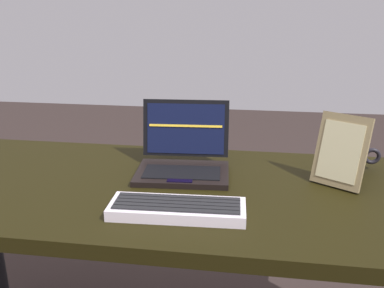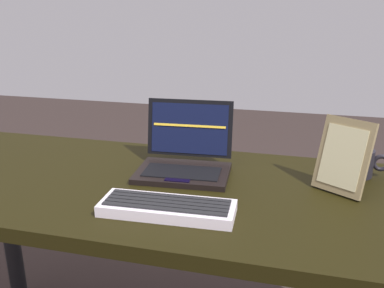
{
  "view_description": "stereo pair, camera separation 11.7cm",
  "coord_description": "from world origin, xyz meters",
  "px_view_note": "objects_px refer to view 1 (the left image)",
  "views": [
    {
      "loc": [
        0.22,
        -1.04,
        1.2
      ],
      "look_at": [
        0.06,
        0.07,
        0.84
      ],
      "focal_mm": 38.89,
      "sensor_mm": 36.0,
      "label": 1
    },
    {
      "loc": [
        0.33,
        -1.01,
        1.2
      ],
      "look_at": [
        0.06,
        0.07,
        0.84
      ],
      "focal_mm": 38.89,
      "sensor_mm": 36.0,
      "label": 2
    }
  ],
  "objects_px": {
    "coffee_mug": "(351,156)",
    "external_keyboard": "(177,209)",
    "photo_frame": "(341,151)",
    "laptop_front": "(183,159)"
  },
  "relations": [
    {
      "from": "laptop_front",
      "to": "external_keyboard",
      "type": "xyz_separation_m",
      "value": [
        0.03,
        -0.27,
        -0.03
      ]
    },
    {
      "from": "photo_frame",
      "to": "coffee_mug",
      "type": "distance_m",
      "value": 0.15
    },
    {
      "from": "coffee_mug",
      "to": "external_keyboard",
      "type": "bearing_deg",
      "value": -142.0
    },
    {
      "from": "external_keyboard",
      "to": "photo_frame",
      "type": "distance_m",
      "value": 0.48
    },
    {
      "from": "external_keyboard",
      "to": "coffee_mug",
      "type": "xyz_separation_m",
      "value": [
        0.47,
        0.37,
        0.03
      ]
    },
    {
      "from": "photo_frame",
      "to": "coffee_mug",
      "type": "xyz_separation_m",
      "value": [
        0.06,
        0.13,
        -0.06
      ]
    },
    {
      "from": "laptop_front",
      "to": "photo_frame",
      "type": "height_order",
      "value": "laptop_front"
    },
    {
      "from": "laptop_front",
      "to": "photo_frame",
      "type": "relative_size",
      "value": 1.41
    },
    {
      "from": "laptop_front",
      "to": "coffee_mug",
      "type": "height_order",
      "value": "laptop_front"
    },
    {
      "from": "laptop_front",
      "to": "coffee_mug",
      "type": "xyz_separation_m",
      "value": [
        0.5,
        0.1,
        -0.0
      ]
    }
  ]
}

